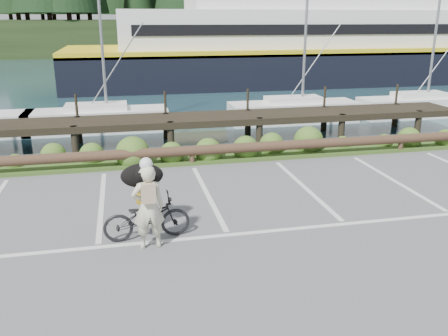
# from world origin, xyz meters

# --- Properties ---
(ground) EXTENTS (72.00, 72.00, 0.00)m
(ground) POSITION_xyz_m (0.00, 0.00, 0.00)
(ground) COLOR #57585A
(harbor_backdrop) EXTENTS (170.00, 160.00, 30.00)m
(harbor_backdrop) POSITION_xyz_m (0.40, 78.42, -0.00)
(harbor_backdrop) COLOR #1A363F
(harbor_backdrop) RESTS_ON ground
(vegetation_strip) EXTENTS (34.00, 1.60, 0.10)m
(vegetation_strip) POSITION_xyz_m (0.00, 5.30, 0.05)
(vegetation_strip) COLOR #3D5B21
(vegetation_strip) RESTS_ON ground
(log_rail) EXTENTS (32.00, 0.30, 0.60)m
(log_rail) POSITION_xyz_m (0.00, 4.60, 0.00)
(log_rail) COLOR #443021
(log_rail) RESTS_ON ground
(bicycle) EXTENTS (1.76, 0.70, 0.91)m
(bicycle) POSITION_xyz_m (-1.63, -0.19, 0.45)
(bicycle) COLOR black
(bicycle) RESTS_ON ground
(cyclist) EXTENTS (0.63, 0.44, 1.68)m
(cyclist) POSITION_xyz_m (-1.60, -0.59, 0.84)
(cyclist) COLOR beige
(cyclist) RESTS_ON ground
(dog) EXTENTS (0.48, 0.90, 0.51)m
(dog) POSITION_xyz_m (-1.66, 0.36, 1.16)
(dog) COLOR black
(dog) RESTS_ON bicycle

